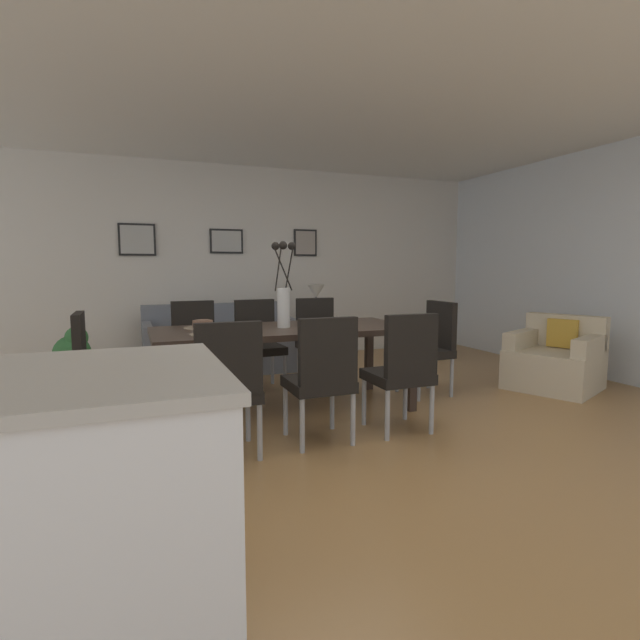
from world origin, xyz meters
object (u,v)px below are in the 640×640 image
dining_chair_far_left (322,374)px  dining_chair_mid_left (403,367)px  framed_picture_left (137,240)px  dining_table (284,335)px  dining_chair_near_left (227,382)px  dining_chair_mid_right (318,336)px  potted_plant (73,356)px  dining_chair_near_right (195,343)px  centerpiece_vase (284,295)px  dining_chair_far_right (258,340)px  framed_picture_center (227,241)px  bowl_near_left (210,329)px  armchair (555,361)px  framed_picture_right (305,243)px  dining_chair_head_west (97,366)px  table_lamp (316,295)px  sofa (222,348)px  bowl_near_right (203,323)px  dining_chair_head_east (431,343)px  side_table (316,343)px

dining_chair_far_left → dining_chair_mid_left: bearing=-0.4°
dining_chair_mid_left → framed_picture_left: bearing=117.6°
dining_table → dining_chair_near_left: dining_chair_near_left is taller
dining_chair_mid_right → potted_plant: 2.49m
dining_chair_near_left → potted_plant: size_ratio=1.37×
dining_chair_near_right → centerpiece_vase: (0.64, -0.90, 0.51)m
dining_chair_far_right → framed_picture_center: (0.01, 1.66, 1.09)m
bowl_near_left → dining_table: bearing=17.7°
dining_chair_mid_left → dining_chair_mid_right: same height
framed_picture_center → armchair: bearing=-44.3°
framed_picture_center → framed_picture_right: bearing=0.0°
dining_chair_head_west → potted_plant: (-0.30, 1.35, -0.14)m
armchair → table_lamp: bearing=130.4°
sofa → framed_picture_left: framed_picture_left is taller
potted_plant → bowl_near_right: bearing=-45.9°
centerpiece_vase → dining_chair_mid_right: bearing=52.9°
armchair → framed_picture_left: size_ratio=2.40×
dining_chair_head_east → side_table: dining_chair_head_east is taller
bowl_near_left → dining_chair_head_east: bearing=6.2°
framed_picture_left → framed_picture_center: size_ratio=1.00×
dining_chair_head_east → framed_picture_center: size_ratio=2.10×
framed_picture_right → dining_table: bearing=-113.7°
dining_chair_head_west → framed_picture_left: size_ratio=2.09×
dining_chair_head_west → armchair: bearing=-3.7°
armchair → side_table: bearing=130.4°
dining_chair_head_west → table_lamp: 3.16m
framed_picture_center → framed_picture_right: framed_picture_right is taller
table_lamp → framed_picture_center: 1.40m
table_lamp → framed_picture_left: size_ratio=1.16×
dining_table → bowl_near_left: 0.70m
sofa → framed_picture_right: 1.97m
framed_picture_left → table_lamp: bearing=-16.5°
table_lamp → framed_picture_left: 2.34m
dining_chair_mid_right → potted_plant: (-2.44, 0.50, -0.14)m
dining_chair_far_left → sofa: dining_chair_far_left is taller
table_lamp → potted_plant: bearing=-169.3°
dining_chair_near_right → dining_chair_far_left: bearing=-69.7°
dining_table → dining_chair_far_right: dining_chair_far_right is taller
dining_table → armchair: size_ratio=2.08×
dining_chair_far_left → framed_picture_left: (-1.13, 3.40, 1.09)m
dining_chair_mid_left → armchair: 2.30m
dining_chair_mid_right → dining_chair_head_west: same height
dining_chair_near_left → armchair: (3.54, 0.62, -0.23)m
dining_chair_mid_left → armchair: (2.20, 0.61, -0.23)m
dining_chair_mid_right → bowl_near_left: dining_chair_mid_right is taller
dining_chair_far_right → framed_picture_left: framed_picture_left is taller
dining_chair_far_right → dining_chair_head_east: (1.54, -0.85, 0.00)m
dining_chair_near_right → dining_chair_head_east: size_ratio=1.00×
dining_chair_far_left → bowl_near_right: (-0.67, 1.08, 0.27)m
potted_plant → side_table: bearing=10.7°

